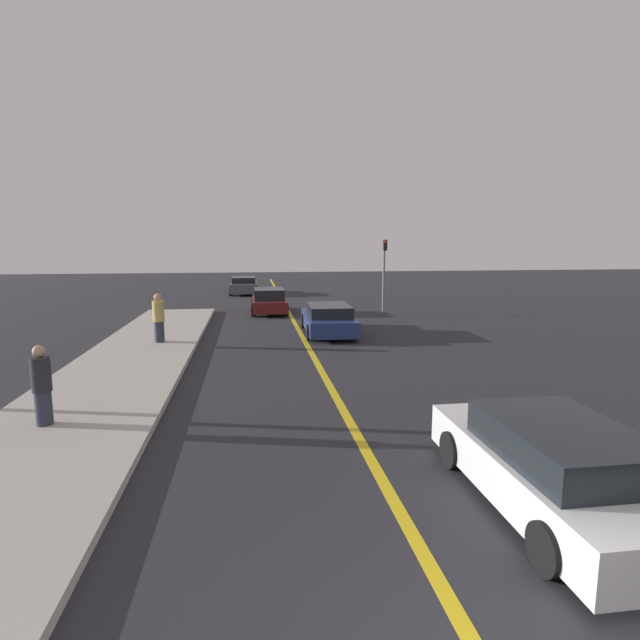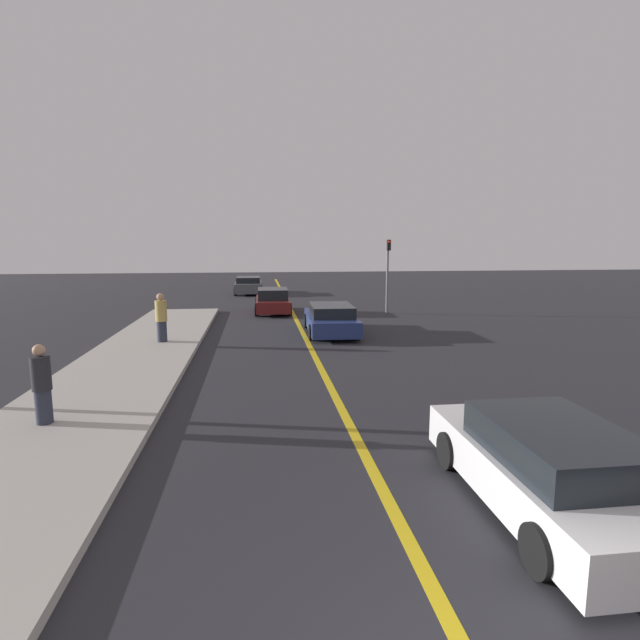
% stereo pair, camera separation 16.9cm
% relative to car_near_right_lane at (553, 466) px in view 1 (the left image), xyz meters
% --- Properties ---
extents(road_center_line, '(0.20, 60.00, 0.01)m').
position_rel_car_near_right_lane_xyz_m(road_center_line, '(-2.14, 14.79, -0.62)').
color(road_center_line, gold).
rests_on(road_center_line, ground_plane).
extents(sidewalk_left, '(3.43, 24.46, 0.16)m').
position_rel_car_near_right_lane_xyz_m(sidewalk_left, '(-7.82, 9.02, -0.55)').
color(sidewalk_left, '#ADA89E').
rests_on(sidewalk_left, ground_plane).
extents(car_near_right_lane, '(1.96, 4.41, 1.29)m').
position_rel_car_near_right_lane_xyz_m(car_near_right_lane, '(0.00, 0.00, 0.00)').
color(car_near_right_lane, silver).
rests_on(car_near_right_lane, ground_plane).
extents(car_ahead_center, '(2.10, 4.57, 1.22)m').
position_rel_car_near_right_lane_xyz_m(car_ahead_center, '(-1.01, 13.91, -0.03)').
color(car_ahead_center, navy).
rests_on(car_ahead_center, ground_plane).
extents(car_far_distant, '(1.90, 3.98, 1.30)m').
position_rel_car_near_right_lane_xyz_m(car_far_distant, '(-3.18, 20.34, -0.00)').
color(car_far_distant, maroon).
rests_on(car_far_distant, ground_plane).
extents(car_parked_left_lot, '(2.02, 4.32, 1.24)m').
position_rel_car_near_right_lane_xyz_m(car_parked_left_lot, '(-4.62, 30.59, -0.02)').
color(car_parked_left_lot, '#4C5156').
rests_on(car_parked_left_lot, ground_plane).
extents(pedestrian_near_curb, '(0.37, 0.37, 1.60)m').
position_rel_car_near_right_lane_xyz_m(pedestrian_near_curb, '(-8.22, 4.03, 0.33)').
color(pedestrian_near_curb, '#282D3D').
rests_on(pedestrian_near_curb, sidewalk_left).
extents(pedestrian_mid_group, '(0.41, 0.41, 1.76)m').
position_rel_car_near_right_lane_xyz_m(pedestrian_mid_group, '(-7.43, 12.24, 0.41)').
color(pedestrian_mid_group, '#282D3D').
rests_on(pedestrian_mid_group, sidewalk_left).
extents(traffic_light, '(0.18, 0.40, 3.85)m').
position_rel_car_near_right_lane_xyz_m(traffic_light, '(2.74, 19.19, 1.75)').
color(traffic_light, slate).
rests_on(traffic_light, ground_plane).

